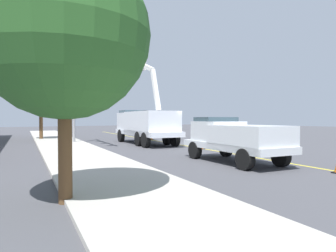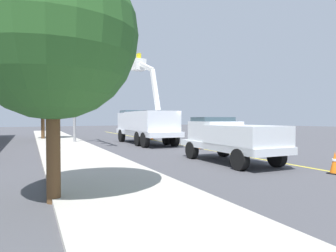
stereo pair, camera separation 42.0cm
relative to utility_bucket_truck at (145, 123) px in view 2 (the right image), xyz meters
name	(u,v)px [view 2 (the right image)]	position (x,y,z in m)	size (l,w,h in m)	color
ground	(183,146)	(-2.94, -1.62, -1.61)	(120.00, 120.00, 0.00)	#47474C
sidewalk_far_side	(70,150)	(-1.82, 6.27, -1.55)	(60.00, 3.60, 0.12)	#B2ADA3
lane_centre_stripe	(183,145)	(-2.94, -1.62, -1.61)	(50.00, 0.16, 0.01)	yellow
utility_bucket_truck	(145,123)	(0.00, 0.00, 0.00)	(8.47, 3.63, 7.19)	white
service_pickup_truck	(231,138)	(-10.91, 1.55, -0.50)	(5.84, 2.87, 2.06)	silver
passing_minivan	(158,128)	(7.86, -5.97, -0.64)	(5.02, 2.56, 1.69)	black
traffic_cone_leading	(335,163)	(-14.93, 0.40, -1.21)	(0.40, 0.40, 0.82)	black
traffic_cone_mid_front	(201,143)	(-5.56, -1.08, -1.24)	(0.40, 0.40, 0.76)	black
traffic_cone_mid_rear	(152,135)	(3.51, -2.63, -1.21)	(0.40, 0.40, 0.82)	black
traffic_signal_mast	(79,71)	(1.40, 4.78, 3.91)	(7.07, 1.24, 7.90)	gray
street_tree_left	(52,34)	(-13.22, 9.66, 2.34)	(4.02, 4.02, 5.98)	brown
street_tree_right	(43,97)	(8.96, 5.93, 2.37)	(3.30, 3.30, 5.66)	brown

